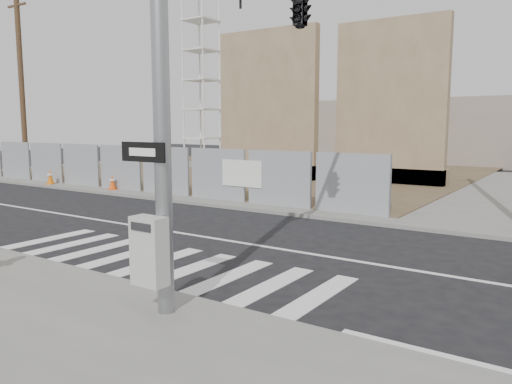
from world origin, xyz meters
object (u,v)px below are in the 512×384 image
Objects in this scene: crane_tower at (201,37)px; traffic_cone_d at (264,195)px; traffic_cone_c at (163,185)px; signal_pole at (263,32)px; traffic_cone_a at (50,177)px; traffic_cone_b at (112,182)px.

crane_tower is 27.23× the size of traffic_cone_d.
traffic_cone_c reaches higher than traffic_cone_d.
traffic_cone_d is (-4.65, 7.25, -4.34)m from signal_pole.
signal_pole is at bearing -21.19° from traffic_cone_a.
signal_pole is 26.21m from crane_tower.
signal_pole is 0.39× the size of crane_tower.
traffic_cone_d is at bearing 122.66° from signal_pole.
traffic_cone_b is at bearing -176.78° from traffic_cone_d.
crane_tower is 19.44m from traffic_cone_d.
signal_pole reaches higher than traffic_cone_b.
signal_pole is 18.53m from traffic_cone_a.
traffic_cone_a is (0.69, -12.53, -8.54)m from crane_tower.
traffic_cone_c is (-9.86, 7.27, -4.33)m from signal_pole.
traffic_cone_c is (2.70, 0.47, -0.01)m from traffic_cone_b.
crane_tower is at bearing 93.15° from traffic_cone_a.
traffic_cone_d is at bearing -0.23° from traffic_cone_c.
crane_tower reaches higher than traffic_cone_c.
traffic_cone_c is (6.94, 0.75, -0.03)m from traffic_cone_a.
crane_tower is 26.22× the size of traffic_cone_b.
traffic_cone_b is 7.93m from traffic_cone_d.
signal_pole is at bearing -57.34° from traffic_cone_d.
traffic_cone_c is at bearing 6.20° from traffic_cone_a.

